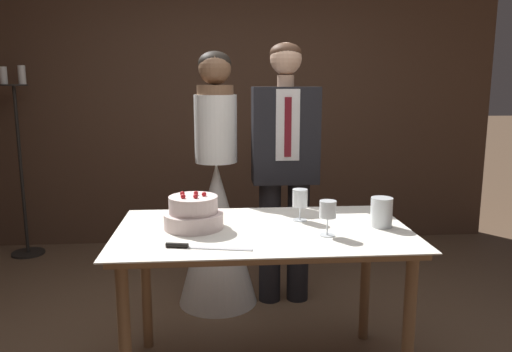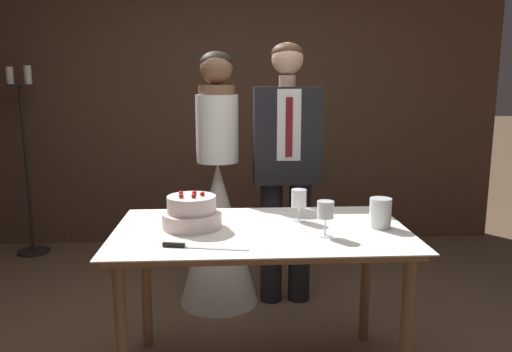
# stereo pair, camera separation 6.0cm
# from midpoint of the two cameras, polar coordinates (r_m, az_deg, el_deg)

# --- Properties ---
(wall_back) EXTENTS (5.00, 0.12, 2.86)m
(wall_back) POSITION_cam_midpoint_polar(r_m,az_deg,el_deg) (4.73, -2.10, 9.63)
(wall_back) COLOR #513828
(wall_back) RESTS_ON ground_plane
(cake_table) EXTENTS (1.45, 0.85, 0.79)m
(cake_table) POSITION_cam_midpoint_polar(r_m,az_deg,el_deg) (2.52, 1.29, -7.98)
(cake_table) COLOR brown
(cake_table) RESTS_ON ground_plane
(tiered_cake) EXTENTS (0.30, 0.30, 0.18)m
(tiered_cake) POSITION_cam_midpoint_polar(r_m,az_deg,el_deg) (2.51, -6.66, -4.25)
(tiered_cake) COLOR beige
(tiered_cake) RESTS_ON cake_table
(cake_knife) EXTENTS (0.38, 0.10, 0.02)m
(cake_knife) POSITION_cam_midpoint_polar(r_m,az_deg,el_deg) (2.23, -6.97, -7.95)
(cake_knife) COLOR silver
(cake_knife) RESTS_ON cake_table
(wine_glass_near) EXTENTS (0.08, 0.08, 0.17)m
(wine_glass_near) POSITION_cam_midpoint_polar(r_m,az_deg,el_deg) (2.62, 5.58, -2.65)
(wine_glass_near) COLOR silver
(wine_glass_near) RESTS_ON cake_table
(wine_glass_middle) EXTENTS (0.08, 0.08, 0.17)m
(wine_glass_middle) POSITION_cam_midpoint_polar(r_m,az_deg,el_deg) (2.37, 8.67, -3.95)
(wine_glass_middle) COLOR silver
(wine_glass_middle) RESTS_ON cake_table
(hurricane_candle) EXTENTS (0.11, 0.11, 0.15)m
(hurricane_candle) POSITION_cam_midpoint_polar(r_m,az_deg,el_deg) (2.58, 14.67, -4.17)
(hurricane_candle) COLOR silver
(hurricane_candle) RESTS_ON cake_table
(bride) EXTENTS (0.54, 0.54, 1.71)m
(bride) POSITION_cam_midpoint_polar(r_m,az_deg,el_deg) (3.40, -3.81, -4.34)
(bride) COLOR white
(bride) RESTS_ON ground_plane
(groom) EXTENTS (0.44, 0.25, 1.76)m
(groom) POSITION_cam_midpoint_polar(r_m,az_deg,el_deg) (3.35, 4.00, 1.82)
(groom) COLOR black
(groom) RESTS_ON ground_plane
(candle_stand) EXTENTS (0.28, 0.28, 1.65)m
(candle_stand) POSITION_cam_midpoint_polar(r_m,az_deg,el_deg) (4.78, -24.41, 0.99)
(candle_stand) COLOR black
(candle_stand) RESTS_ON ground_plane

